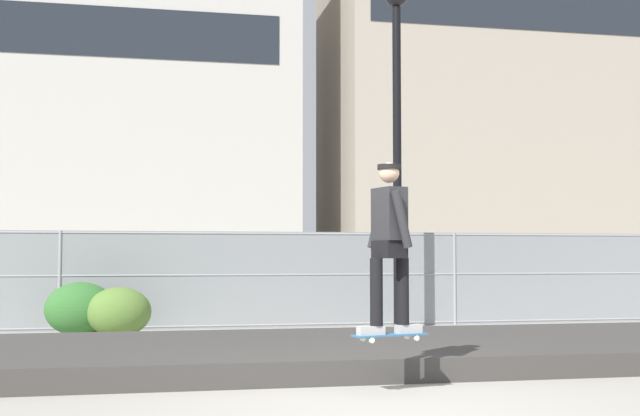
# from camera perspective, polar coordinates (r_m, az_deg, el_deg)

# --- Properties ---
(ground_plane) EXTENTS (120.00, 120.00, 0.00)m
(ground_plane) POSITION_cam_1_polar(r_m,az_deg,el_deg) (7.95, 4.54, -13.42)
(ground_plane) COLOR #9E998E
(gravel_berm) EXTENTS (14.91, 3.89, 0.27)m
(gravel_berm) POSITION_cam_1_polar(r_m,az_deg,el_deg) (10.86, 0.02, -9.96)
(gravel_berm) COLOR #3D3A38
(gravel_berm) RESTS_ON ground_plane
(skateboard) EXTENTS (0.82, 0.39, 0.07)m
(skateboard) POSITION_cam_1_polar(r_m,az_deg,el_deg) (8.44, 4.87, -8.79)
(skateboard) COLOR #2D608C
(skater) EXTENTS (0.72, 0.62, 1.75)m
(skater) POSITION_cam_1_polar(r_m,az_deg,el_deg) (8.41, 4.83, -1.95)
(skater) COLOR #B2ADA8
(skater) RESTS_ON skateboard
(chain_fence) EXTENTS (22.97, 0.06, 1.85)m
(chain_fence) POSITION_cam_1_polar(r_m,az_deg,el_deg) (15.87, -3.72, -4.96)
(chain_fence) COLOR gray
(chain_fence) RESTS_ON ground_plane
(street_lamp) EXTENTS (0.44, 0.44, 6.46)m
(street_lamp) POSITION_cam_1_polar(r_m,az_deg,el_deg) (15.58, 5.36, 6.51)
(street_lamp) COLOR black
(street_lamp) RESTS_ON ground_plane
(parked_car_near) EXTENTS (4.54, 2.24, 1.66)m
(parked_car_near) POSITION_cam_1_polar(r_m,az_deg,el_deg) (19.17, -13.76, -4.86)
(parked_car_near) COLOR silver
(parked_car_near) RESTS_ON ground_plane
(library_building) EXTENTS (30.84, 12.67, 19.88)m
(library_building) POSITION_cam_1_polar(r_m,az_deg,el_deg) (48.64, -20.94, 7.06)
(library_building) COLOR #B2AFA8
(library_building) RESTS_ON ground_plane
(office_block) EXTENTS (20.88, 10.28, 23.76)m
(office_block) POSITION_cam_1_polar(r_m,az_deg,el_deg) (50.99, 12.61, 8.67)
(office_block) COLOR #9E9384
(office_block) RESTS_ON ground_plane
(shrub_left) EXTENTS (1.20, 0.98, 0.93)m
(shrub_left) POSITION_cam_1_polar(r_m,az_deg,el_deg) (14.91, -16.31, -6.74)
(shrub_left) COLOR #336B2D
(shrub_left) RESTS_ON ground_plane
(shrub_center) EXTENTS (1.10, 0.90, 0.85)m
(shrub_center) POSITION_cam_1_polar(r_m,az_deg,el_deg) (14.57, -13.78, -7.02)
(shrub_center) COLOR #567A33
(shrub_center) RESTS_ON ground_plane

